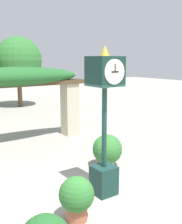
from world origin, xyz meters
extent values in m
plane|color=gray|center=(0.00, 0.00, 0.00)|extent=(60.00, 60.00, 0.00)
cube|color=#14332D|center=(0.25, 0.23, 0.33)|extent=(0.49, 0.49, 0.66)
cylinder|color=#14332D|center=(0.25, 0.23, 1.53)|extent=(0.11, 0.11, 1.76)
cylinder|color=gold|center=(0.25, 0.23, 2.43)|extent=(0.18, 0.18, 0.04)
cube|color=#14332D|center=(0.25, 0.23, 2.76)|extent=(0.62, 0.62, 0.62)
cylinder|color=beige|center=(0.25, -0.09, 2.76)|extent=(0.51, 0.02, 0.51)
cylinder|color=beige|center=(0.25, 0.55, 2.76)|extent=(0.51, 0.02, 0.51)
cube|color=black|center=(0.25, -0.10, 2.76)|extent=(0.18, 0.01, 0.02)
cube|color=black|center=(0.25, -0.10, 2.84)|extent=(0.02, 0.01, 0.16)
cone|color=gold|center=(0.25, 0.23, 3.18)|extent=(0.22, 0.22, 0.22)
cube|color=#BCB299|center=(2.26, 5.03, 1.03)|extent=(0.55, 0.55, 2.07)
cube|color=#4C3823|center=(0.00, 4.75, 2.14)|extent=(5.67, 0.12, 0.15)
cube|color=#4C3823|center=(0.00, 5.03, 2.14)|extent=(5.67, 0.12, 0.15)
cube|color=#4C3823|center=(0.00, 5.30, 2.14)|extent=(5.67, 0.12, 0.15)
ellipsoid|color=#235B28|center=(0.00, 5.03, 2.39)|extent=(5.03, 1.15, 0.70)
cylinder|color=#9E563D|center=(-0.82, -0.32, 0.14)|extent=(0.40, 0.40, 0.27)
sphere|color=#2D6B2D|center=(-0.82, -0.32, 0.52)|extent=(0.67, 0.67, 0.67)
cylinder|color=gray|center=(1.32, 1.45, 0.10)|extent=(0.42, 0.42, 0.21)
sphere|color=#2D6B2D|center=(1.32, 1.45, 0.52)|extent=(0.83, 0.83, 0.83)
cylinder|color=brown|center=(3.14, 12.64, 0.95)|extent=(0.28, 0.28, 1.91)
sphere|color=#2D6B2D|center=(3.14, 12.64, 2.92)|extent=(2.91, 2.91, 2.91)
camera|label=1|loc=(-3.42, -4.44, 3.02)|focal=45.00mm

